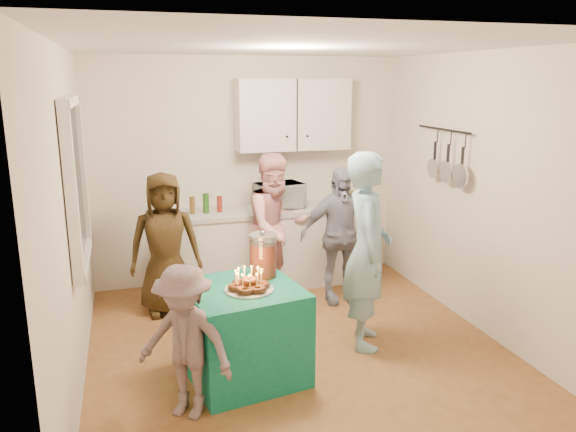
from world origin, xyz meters
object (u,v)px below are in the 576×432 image
object	(u,v)px
man_birthday	(367,251)
woman_back_center	(276,227)
punch_jar	(263,257)
woman_back_left	(165,244)
microwave	(279,196)
party_table	(244,332)
counter	(272,248)
child_near_left	(185,342)
woman_back_right	(339,235)

from	to	relation	value
man_birthday	woman_back_center	world-z (taller)	man_birthday
punch_jar	man_birthday	size ratio (longest dim) A/B	0.19
punch_jar	man_birthday	xyz separation A→B (m)	(0.96, 0.06, -0.05)
man_birthday	woman_back_left	distance (m)	2.07
microwave	party_table	size ratio (longest dim) A/B	0.61
counter	child_near_left	xyz separation A→B (m)	(-1.26, -2.40, 0.13)
microwave	child_near_left	distance (m)	2.79
microwave	woman_back_right	xyz separation A→B (m)	(0.47, -0.69, -0.32)
woman_back_center	woman_back_right	bearing A→B (deg)	-44.44
counter	child_near_left	distance (m)	2.71
party_table	woman_back_right	distance (m)	1.87
microwave	woman_back_right	world-z (taller)	woman_back_right
party_table	man_birthday	xyz separation A→B (m)	(1.17, 0.26, 0.50)
party_table	woman_back_center	xyz separation A→B (m)	(0.70, 1.56, 0.42)
punch_jar	woman_back_center	world-z (taller)	woman_back_center
counter	man_birthday	distance (m)	1.82
party_table	woman_back_right	world-z (taller)	woman_back_right
woman_back_center	child_near_left	xyz separation A→B (m)	(-1.20, -1.98, -0.23)
woman_back_right	child_near_left	distance (m)	2.49
counter	child_near_left	size ratio (longest dim) A/B	1.95
punch_jar	woman_back_center	xyz separation A→B (m)	(0.48, 1.36, -0.13)
counter	woman_back_left	world-z (taller)	woman_back_left
punch_jar	woman_back_center	size ratio (longest dim) A/B	0.21
woman_back_center	party_table	bearing A→B (deg)	-134.29
party_table	punch_jar	world-z (taller)	punch_jar
man_birthday	woman_back_left	world-z (taller)	man_birthday
woman_back_center	man_birthday	bearing A→B (deg)	-89.97
man_birthday	woman_back_center	bearing A→B (deg)	39.30
counter	party_table	bearing A→B (deg)	-110.89
woman_back_left	woman_back_right	size ratio (longest dim) A/B	0.99
man_birthday	woman_back_right	world-z (taller)	man_birthday
counter	punch_jar	size ratio (longest dim) A/B	6.47
woman_back_left	child_near_left	bearing A→B (deg)	-90.95
punch_jar	microwave	bearing A→B (deg)	70.58
punch_jar	party_table	bearing A→B (deg)	-136.82
man_birthday	counter	bearing A→B (deg)	32.87
party_table	child_near_left	bearing A→B (deg)	-139.85
party_table	woman_back_left	bearing A→B (deg)	108.23
woman_back_center	microwave	bearing A→B (deg)	50.70
party_table	woman_back_center	size ratio (longest dim) A/B	0.53
counter	woman_back_right	size ratio (longest dim) A/B	1.50
microwave	child_near_left	world-z (taller)	microwave
party_table	man_birthday	distance (m)	1.30
woman_back_left	woman_back_right	xyz separation A→B (m)	(1.80, -0.20, 0.00)
woman_back_right	microwave	bearing A→B (deg)	124.21
woman_back_left	child_near_left	size ratio (longest dim) A/B	1.30
punch_jar	woman_back_right	bearing A→B (deg)	44.63
microwave	punch_jar	size ratio (longest dim) A/B	1.51
microwave	woman_back_center	size ratio (longest dim) A/B	0.32
microwave	man_birthday	bearing A→B (deg)	-90.03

